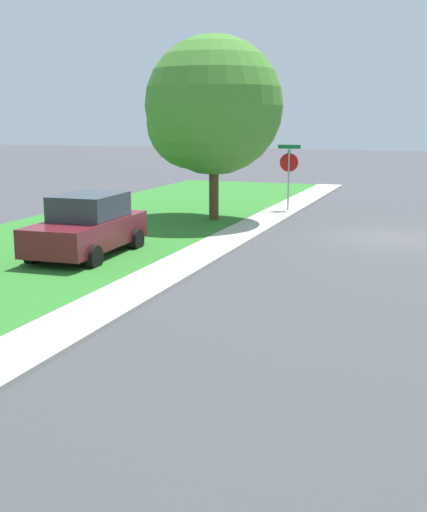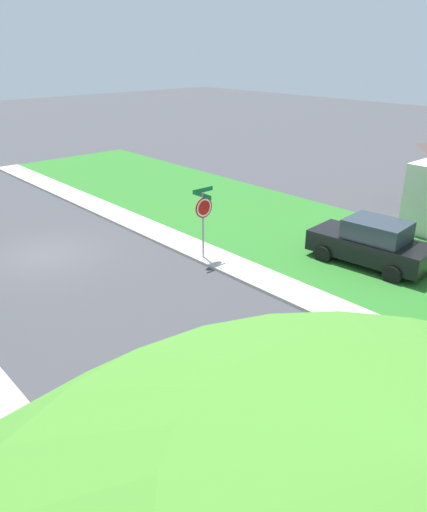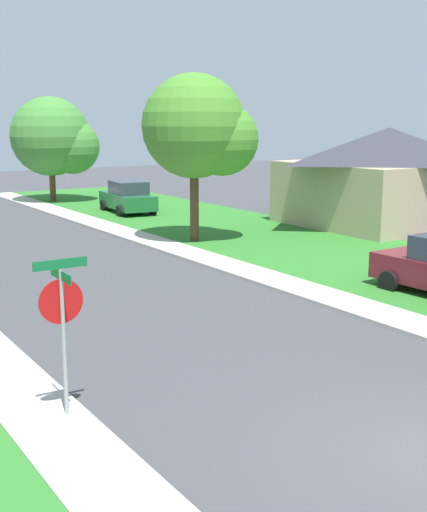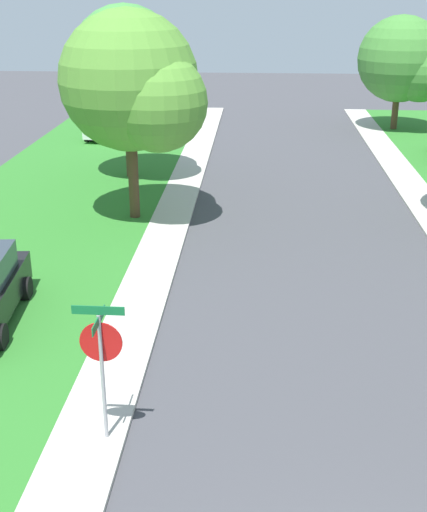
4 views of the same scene
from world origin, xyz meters
name	(u,v)px [view 3 (image 3 of 4)]	position (x,y,z in m)	size (l,w,h in m)	color
sidewalk_east	(241,270)	(4.70, 12.00, 0.05)	(1.40, 56.00, 0.10)	#B7B2A8
lawn_east	(345,255)	(9.40, 12.00, 0.04)	(8.00, 56.00, 0.08)	#2D7528
stop_sign_far_corner	(62,311)	(-4.34, 4.41, 1.89)	(0.92, 0.92, 2.77)	#9E9EA3
car_green_near_corner	(128,197)	(7.68, 26.65, 0.87)	(2.39, 4.47, 1.76)	#1E6033
tree_across_right	(56,139)	(6.37, 33.52, 3.80)	(5.06, 4.70, 6.31)	#4C3823
tree_sidewalk_mid	(201,130)	(6.43, 17.26, 4.56)	(4.48, 4.17, 6.79)	#4C3823
house_right_setback	(387,175)	(16.40, 16.56, 2.38)	(9.07, 7.88, 4.60)	tan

